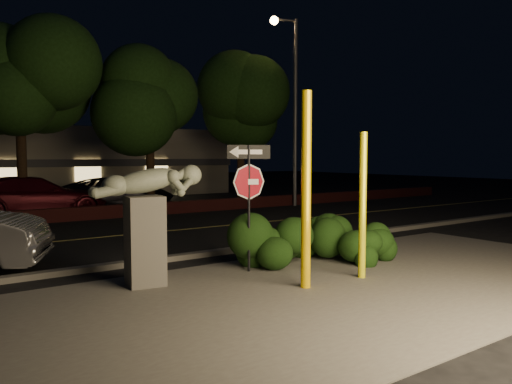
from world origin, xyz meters
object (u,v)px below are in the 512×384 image
streetlight (291,95)px  yellow_pole_left (306,191)px  sculpture (147,212)px  signpost (249,182)px  parked_car_dark (116,193)px  yellow_pole_right (363,206)px  parked_car_darkred (34,197)px

streetlight → yellow_pole_left: bearing=-106.4°
yellow_pole_left → sculpture: (-2.22, 1.84, -0.40)m
signpost → parked_car_dark: bearing=105.9°
signpost → streetlight: streetlight is taller
signpost → streetlight: bearing=71.8°
streetlight → parked_car_dark: (-7.20, 3.64, -4.51)m
yellow_pole_left → signpost: bearing=94.0°
yellow_pole_left → parked_car_dark: bearing=82.5°
signpost → yellow_pole_left: bearing=-61.2°
yellow_pole_left → yellow_pole_right: yellow_pole_left is taller
signpost → parked_car_dark: (2.13, 13.64, -1.13)m
yellow_pole_right → parked_car_darkred: size_ratio=0.52×
yellow_pole_right → streetlight: bearing=56.2°
signpost → streetlight: 14.09m
yellow_pole_right → parked_car_darkred: yellow_pole_right is taller
parked_car_dark → sculpture: bearing=170.8°
yellow_pole_right → signpost: bearing=131.1°
signpost → parked_car_dark: 13.85m
yellow_pole_left → signpost: size_ratio=1.36×
yellow_pole_right → sculpture: bearing=151.9°
yellow_pole_right → sculpture: 4.06m
streetlight → yellow_pole_right: bearing=-101.9°
parked_car_dark → streetlight: bearing=-108.5°
yellow_pole_left → streetlight: streetlight is taller
yellow_pole_right → parked_car_darkred: bearing=102.0°
yellow_pole_right → sculpture: yellow_pole_right is taller
streetlight → signpost: bearing=-111.0°
parked_car_dark → yellow_pole_right: bearing=-174.1°
yellow_pole_right → signpost: 2.29m
signpost → sculpture: size_ratio=1.17×
streetlight → parked_car_darkred: bearing=-170.9°
yellow_pole_left → parked_car_dark: size_ratio=0.68×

